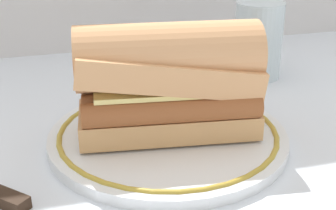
{
  "coord_description": "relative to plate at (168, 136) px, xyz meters",
  "views": [
    {
      "loc": [
        -0.14,
        -0.46,
        0.25
      ],
      "look_at": [
        -0.01,
        -0.0,
        0.04
      ],
      "focal_mm": 51.51,
      "sensor_mm": 36.0,
      "label": 1
    }
  ],
  "objects": [
    {
      "name": "sausage_sandwich",
      "position": [
        0.0,
        0.0,
        0.07
      ],
      "size": [
        0.2,
        0.12,
        0.12
      ],
      "rotation": [
        0.0,
        0.0,
        -0.13
      ],
      "color": "tan",
      "rests_on": "plate"
    },
    {
      "name": "drinking_glass",
      "position": [
        0.19,
        0.17,
        0.04
      ],
      "size": [
        0.07,
        0.07,
        0.11
      ],
      "color": "silver",
      "rests_on": "ground_plane"
    },
    {
      "name": "ground_plane",
      "position": [
        0.01,
        0.0,
        -0.01
      ],
      "size": [
        1.5,
        1.5,
        0.0
      ],
      "primitive_type": "plane",
      "color": "silver"
    },
    {
      "name": "plate",
      "position": [
        0.0,
        0.0,
        0.0
      ],
      "size": [
        0.26,
        0.26,
        0.01
      ],
      "color": "white",
      "rests_on": "ground_plane"
    }
  ]
}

